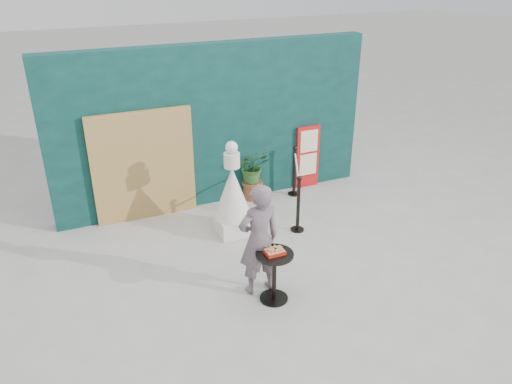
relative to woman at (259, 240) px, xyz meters
name	(u,v)px	position (x,y,z in m)	size (l,w,h in m)	color
ground	(289,286)	(0.43, -0.11, -0.84)	(60.00, 60.00, 0.00)	#ADAAA5
back_wall	(214,126)	(0.43, 3.04, 0.66)	(6.00, 0.30, 3.00)	#0A2E28
bamboo_fence	(144,166)	(-0.97, 2.83, 0.16)	(1.80, 0.08, 2.00)	tan
woman	(259,240)	(0.00, 0.00, 0.00)	(0.61, 0.40, 1.67)	slate
menu_board	(308,157)	(2.33, 2.85, -0.19)	(0.50, 0.07, 1.30)	red
statue	(233,197)	(0.25, 1.68, -0.15)	(0.65, 0.65, 1.67)	silver
cafe_table	(274,269)	(0.11, -0.28, -0.34)	(0.52, 0.52, 0.75)	black
food_basket	(275,251)	(0.11, -0.28, -0.05)	(0.26, 0.19, 0.11)	#A92612
planter	(252,170)	(1.08, 2.78, -0.24)	(0.60, 0.52, 1.02)	brown
stanchion_barrier	(296,187)	(1.61, 1.95, -0.34)	(0.84, 1.54, 1.03)	black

